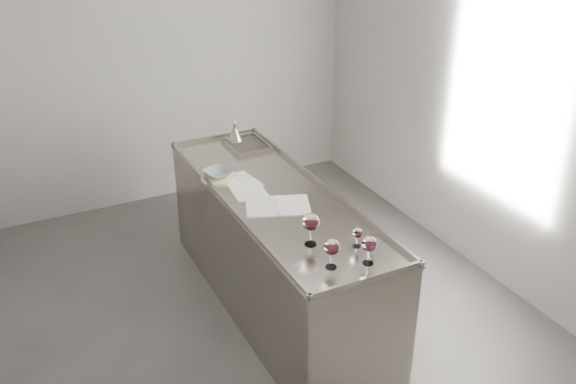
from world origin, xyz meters
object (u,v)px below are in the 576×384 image
wine_glass_small (357,233)px  notebook (278,206)px  ceramic_bowl (218,173)px  wine_funnel (235,134)px  wine_glass_left (311,223)px  counter (276,252)px  wine_glass_right (369,244)px  wine_glass_middle (332,248)px

wine_glass_small → notebook: size_ratio=0.25×
ceramic_bowl → wine_funnel: 0.76m
wine_glass_left → wine_glass_small: 0.29m
wine_glass_small → wine_funnel: 1.92m
counter → wine_glass_small: wine_glass_small is taller
wine_glass_right → wine_funnel: (0.04, 2.11, -0.07)m
wine_glass_middle → notebook: (0.05, 0.80, -0.13)m
notebook → wine_funnel: bearing=102.0°
counter → notebook: counter is taller
counter → ceramic_bowl: bearing=121.3°
wine_glass_middle → wine_glass_right: 0.22m
wine_glass_right → ceramic_bowl: size_ratio=0.87×
wine_glass_middle → wine_glass_right: (0.21, -0.06, -0.00)m
wine_glass_middle → notebook: wine_glass_middle is taller
wine_glass_right → notebook: wine_glass_right is taller
wine_glass_left → wine_glass_middle: bearing=-93.1°
counter → wine_glass_small: 1.02m
counter → wine_funnel: size_ratio=12.99×
wine_glass_small → ceramic_bowl: 1.34m
notebook → wine_funnel: (0.20, 1.25, 0.05)m
notebook → ceramic_bowl: 0.63m
wine_glass_left → wine_glass_small: bearing=-31.3°
counter → wine_glass_middle: 1.15m
wine_glass_middle → wine_funnel: same height
wine_glass_middle → counter: bearing=83.6°
wine_glass_small → wine_funnel: (-0.00, 1.92, -0.03)m
notebook → wine_funnel: 1.27m
wine_funnel → ceramic_bowl: bearing=-121.6°
wine_glass_right → notebook: 0.89m
wine_glass_middle → wine_funnel: 2.07m
wine_glass_left → notebook: 0.55m
notebook → wine_glass_right: bearing=-58.0°
wine_glass_right → ceramic_bowl: bearing=103.9°
wine_glass_right → wine_glass_small: 0.20m
counter → wine_funnel: bearing=82.6°
notebook → ceramic_bowl: size_ratio=2.49×
counter → wine_glass_left: (-0.09, -0.70, 0.62)m
wine_glass_left → wine_glass_small: (0.24, -0.15, -0.06)m
counter → wine_funnel: (0.14, 1.08, 0.52)m
counter → wine_glass_middle: wine_glass_middle is taller
wine_glass_left → ceramic_bowl: 1.14m
ceramic_bowl → wine_glass_middle: bearing=-83.9°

